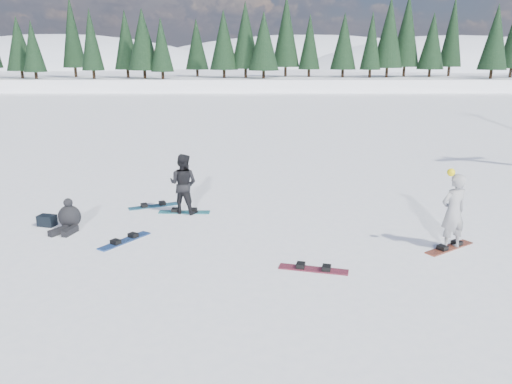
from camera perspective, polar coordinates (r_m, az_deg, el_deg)
ground at (r=13.11m, az=7.59°, el=-4.76°), size 420.00×420.00×0.00m
alpine_backdrop at (r=202.43m, az=-3.05°, el=10.27°), size 412.50×227.00×53.20m
snowboarder_woman at (r=12.63m, az=21.62°, el=-2.08°), size 0.79×0.65×2.00m
snowboarder_man at (r=14.60m, az=-8.32°, el=0.94°), size 1.02×0.89×1.76m
seated_rider at (r=14.15m, az=-20.61°, el=-2.74°), size 0.75×1.08×0.84m
gear_bag at (r=14.68m, az=-22.78°, el=-3.03°), size 0.51×0.40×0.30m
snowboard_woman at (r=12.92m, az=21.22°, el=-5.96°), size 1.40×1.07×0.03m
snowboard_man at (r=14.84m, az=-8.19°, el=-2.29°), size 1.51×0.33×0.03m
snowboard_loose_c at (r=15.58m, az=-11.65°, el=-1.60°), size 1.48×0.86×0.03m
snowboard_loose_a at (r=12.91m, az=-14.78°, el=-5.42°), size 1.08×1.39×0.03m
snowboard_loose_b at (r=10.98m, az=6.58°, el=-8.77°), size 1.52×0.63×0.03m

